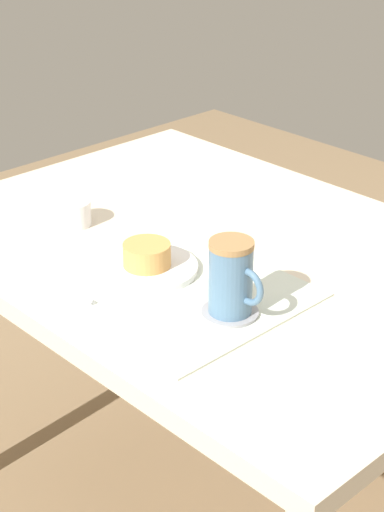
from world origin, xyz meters
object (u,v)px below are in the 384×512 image
at_px(sugar_bowl, 73,213).
at_px(dining_table, 215,283).
at_px(pastry_plate, 147,268).
at_px(pastry, 147,255).
at_px(coffee_mug, 232,277).

bearing_deg(sugar_bowl, dining_table, 27.45).
height_order(dining_table, pastry_plate, pastry_plate).
xyz_separation_m(pastry, sugar_bowl, (-0.25, 0.03, -0.01)).
bearing_deg(coffee_mug, sugar_bowl, 176.67).
bearing_deg(dining_table, pastry, -92.68).
height_order(pastry_plate, pastry, pastry).
height_order(dining_table, sugar_bowl, sugar_bowl).
relative_size(coffee_mug, sugar_bowl, 1.78).
xyz_separation_m(pastry_plate, sugar_bowl, (-0.25, 0.03, 0.02)).
relative_size(dining_table, sugar_bowl, 16.08).
bearing_deg(sugar_bowl, coffee_mug, -3.33).
xyz_separation_m(dining_table, sugar_bowl, (-0.26, -0.14, 0.10)).
relative_size(pastry_plate, sugar_bowl, 2.56).
relative_size(pastry, coffee_mug, 0.68).
distance_m(pastry_plate, pastry, 0.03).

